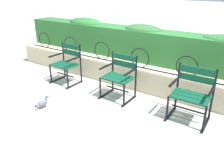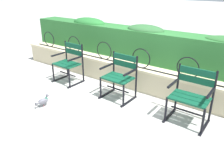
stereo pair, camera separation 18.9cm
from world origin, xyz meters
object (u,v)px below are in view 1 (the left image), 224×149
at_px(park_chair_centre, 120,75).
at_px(pigeon_near_chairs, 43,103).
at_px(park_chair_left, 67,63).
at_px(park_chair_right, 192,93).

relative_size(park_chair_centre, pigeon_near_chairs, 3.01).
height_order(park_chair_left, pigeon_near_chairs, park_chair_left).
bearing_deg(park_chair_centre, park_chair_left, -179.36).
bearing_deg(pigeon_near_chairs, park_chair_left, 112.47).
height_order(park_chair_right, pigeon_near_chairs, park_chair_right).
bearing_deg(park_chair_right, pigeon_near_chairs, -153.50).
relative_size(park_chair_left, pigeon_near_chairs, 3.08).
bearing_deg(park_chair_left, park_chair_right, 0.18).
xyz_separation_m(park_chair_centre, pigeon_near_chairs, (-0.93, -1.17, -0.35)).
distance_m(park_chair_left, park_chair_right, 2.80).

